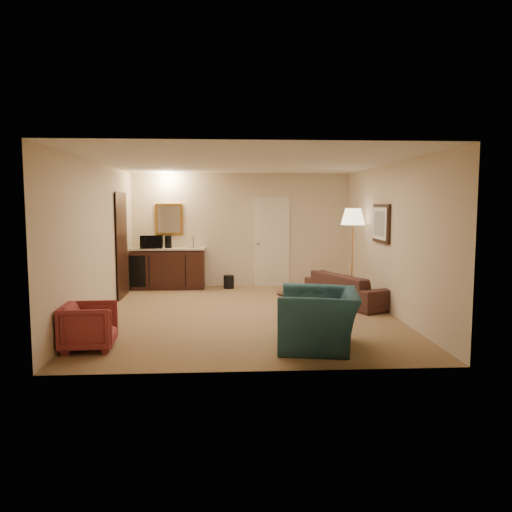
{
  "coord_description": "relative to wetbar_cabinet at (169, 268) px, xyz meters",
  "views": [
    {
      "loc": [
        -0.33,
        -8.51,
        1.91
      ],
      "look_at": [
        0.19,
        0.5,
        0.96
      ],
      "focal_mm": 35.0,
      "sensor_mm": 36.0,
      "label": 1
    }
  ],
  "objects": [
    {
      "name": "ground",
      "position": [
        1.65,
        -2.72,
        -0.46
      ],
      "size": [
        6.0,
        6.0,
        0.0
      ],
      "primitive_type": "plane",
      "color": "brown",
      "rests_on": "ground"
    },
    {
      "name": "room_walls",
      "position": [
        1.55,
        -1.95,
        1.26
      ],
      "size": [
        5.02,
        6.01,
        2.61
      ],
      "color": "beige",
      "rests_on": "ground"
    },
    {
      "name": "wetbar_cabinet",
      "position": [
        0.0,
        0.0,
        0.0
      ],
      "size": [
        1.64,
        0.58,
        0.92
      ],
      "primitive_type": "cube",
      "color": "black",
      "rests_on": "ground"
    },
    {
      "name": "sofa",
      "position": [
        3.66,
        -1.95,
        -0.07
      ],
      "size": [
        1.34,
        2.07,
        0.78
      ],
      "primitive_type": "imported",
      "rotation": [
        0.0,
        0.0,
        1.98
      ],
      "color": "black",
      "rests_on": "ground"
    },
    {
      "name": "teal_armchair",
      "position": [
        2.53,
        -4.78,
        0.05
      ],
      "size": [
        0.96,
        1.29,
        1.02
      ],
      "primitive_type": "imported",
      "rotation": [
        0.0,
        0.0,
        -1.75
      ],
      "color": "#1E494D",
      "rests_on": "ground"
    },
    {
      "name": "rose_chair_near",
      "position": [
        -0.5,
        -4.72,
        -0.12
      ],
      "size": [
        0.65,
        0.69,
        0.68
      ],
      "primitive_type": "imported",
      "rotation": [
        0.0,
        0.0,
        1.63
      ],
      "color": "#973831",
      "rests_on": "ground"
    },
    {
      "name": "rose_chair_far",
      "position": [
        -0.5,
        -4.7,
        -0.14
      ],
      "size": [
        0.67,
        0.7,
        0.64
      ],
      "primitive_type": "imported",
      "rotation": [
        0.0,
        0.0,
        1.73
      ],
      "color": "#973831",
      "rests_on": "ground"
    },
    {
      "name": "coffee_table",
      "position": [
        2.51,
        -3.04,
        -0.25
      ],
      "size": [
        0.79,
        0.58,
        0.42
      ],
      "primitive_type": "cube",
      "rotation": [
        0.0,
        0.0,
        0.13
      ],
      "color": "black",
      "rests_on": "ground"
    },
    {
      "name": "floor_lamp",
      "position": [
        3.85,
        -1.32,
        0.45
      ],
      "size": [
        0.62,
        0.62,
        1.83
      ],
      "primitive_type": "cube",
      "rotation": [
        0.0,
        0.0,
        0.35
      ],
      "color": "#D19145",
      "rests_on": "ground"
    },
    {
      "name": "waste_bin",
      "position": [
        1.35,
        -0.07,
        -0.31
      ],
      "size": [
        0.29,
        0.29,
        0.29
      ],
      "primitive_type": "cylinder",
      "rotation": [
        0.0,
        0.0,
        0.24
      ],
      "color": "black",
      "rests_on": "ground"
    },
    {
      "name": "microwave",
      "position": [
        -0.37,
        -0.04,
        0.63
      ],
      "size": [
        0.52,
        0.33,
        0.34
      ],
      "primitive_type": "imported",
      "rotation": [
        0.0,
        0.0,
        0.11
      ],
      "color": "black",
      "rests_on": "wetbar_cabinet"
    },
    {
      "name": "coffee_maker",
      "position": [
        0.0,
        -0.02,
        0.6
      ],
      "size": [
        0.19,
        0.19,
        0.28
      ],
      "primitive_type": "cylinder",
      "rotation": [
        0.0,
        0.0,
        0.32
      ],
      "color": "black",
      "rests_on": "wetbar_cabinet"
    }
  ]
}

